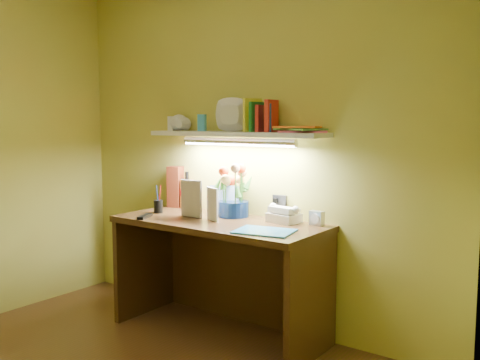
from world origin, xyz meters
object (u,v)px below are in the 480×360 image
object	(u,v)px
flower_bouquet	(234,190)
desk_clock	(317,218)
desk	(219,277)
whisky_bottle	(187,190)
telephone	(284,213)

from	to	relation	value
flower_bouquet	desk_clock	size ratio (longest dim) A/B	4.06
desk	desk_clock	bearing A→B (deg)	21.52
whisky_bottle	telephone	bearing A→B (deg)	-3.60
desk	desk_clock	xyz separation A→B (m)	(0.58, 0.23, 0.42)
desk	desk_clock	world-z (taller)	desk_clock
desk_clock	whisky_bottle	size ratio (longest dim) A/B	0.33
desk	whisky_bottle	distance (m)	0.75
desk_clock	telephone	bearing A→B (deg)	-164.15
telephone	flower_bouquet	bearing A→B (deg)	-169.92
desk	whisky_bottle	bearing A→B (deg)	153.07
flower_bouquet	desk_clock	bearing A→B (deg)	5.09
desk	telephone	xyz separation A→B (m)	(0.37, 0.20, 0.43)
flower_bouquet	desk_clock	world-z (taller)	flower_bouquet
desk_clock	flower_bouquet	bearing A→B (deg)	-168.26
desk	flower_bouquet	distance (m)	0.58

